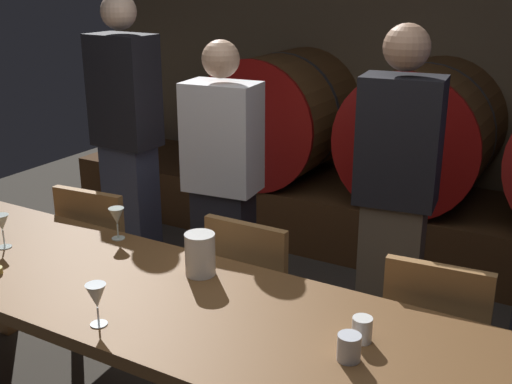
% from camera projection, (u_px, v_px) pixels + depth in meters
% --- Properties ---
extents(back_wall, '(6.12, 0.24, 2.82)m').
position_uv_depth(back_wall, '(452.00, 44.00, 4.55)').
color(back_wall, brown).
rests_on(back_wall, ground).
extents(barrel_shelf, '(5.51, 0.90, 0.42)m').
position_uv_depth(barrel_shelf, '(416.00, 226.00, 4.50)').
color(barrel_shelf, '#4C2D16').
rests_on(barrel_shelf, ground).
extents(wine_barrel_left, '(0.94, 0.93, 0.94)m').
position_uv_depth(wine_barrel_left, '(282.00, 115.00, 4.78)').
color(wine_barrel_left, brown).
rests_on(wine_barrel_left, barrel_shelf).
extents(wine_barrel_center, '(0.94, 0.93, 0.94)m').
position_uv_depth(wine_barrel_center, '(424.00, 133.00, 4.28)').
color(wine_barrel_center, brown).
rests_on(wine_barrel_center, barrel_shelf).
extents(dining_table, '(2.96, 0.78, 0.76)m').
position_uv_depth(dining_table, '(167.00, 311.00, 2.42)').
color(dining_table, brown).
rests_on(dining_table, ground).
extents(chair_left, '(0.44, 0.44, 0.88)m').
position_uv_depth(chair_left, '(106.00, 255.00, 3.37)').
color(chair_left, olive).
rests_on(chair_left, ground).
extents(chair_center, '(0.40, 0.40, 0.88)m').
position_uv_depth(chair_center, '(258.00, 294.00, 2.97)').
color(chair_center, olive).
rests_on(chair_center, ground).
extents(chair_right, '(0.43, 0.43, 0.88)m').
position_uv_depth(chair_right, '(436.00, 343.00, 2.58)').
color(chair_right, olive).
rests_on(chair_right, ground).
extents(guest_far_left, '(0.39, 0.25, 1.79)m').
position_uv_depth(guest_far_left, '(128.00, 145.00, 3.83)').
color(guest_far_left, '#33384C').
rests_on(guest_far_left, ground).
extents(guest_center_left, '(0.41, 0.28, 1.59)m').
position_uv_depth(guest_center_left, '(223.00, 189.00, 3.41)').
color(guest_center_left, black).
rests_on(guest_center_left, ground).
extents(guest_center_right, '(0.41, 0.29, 1.69)m').
position_uv_depth(guest_center_right, '(396.00, 197.00, 3.11)').
color(guest_center_right, brown).
rests_on(guest_center_right, ground).
extents(pitcher, '(0.12, 0.12, 0.17)m').
position_uv_depth(pitcher, '(200.00, 254.00, 2.54)').
color(pitcher, white).
rests_on(pitcher, dining_table).
extents(wine_glass_left, '(0.07, 0.07, 0.15)m').
position_uv_depth(wine_glass_left, '(2.00, 224.00, 2.78)').
color(wine_glass_left, silver).
rests_on(wine_glass_left, dining_table).
extents(wine_glass_center, '(0.07, 0.07, 0.15)m').
position_uv_depth(wine_glass_center, '(117.00, 217.00, 2.88)').
color(wine_glass_center, silver).
rests_on(wine_glass_center, dining_table).
extents(wine_glass_right, '(0.07, 0.07, 0.15)m').
position_uv_depth(wine_glass_right, '(96.00, 297.00, 2.17)').
color(wine_glass_right, white).
rests_on(wine_glass_right, dining_table).
extents(cup_left, '(0.07, 0.07, 0.09)m').
position_uv_depth(cup_left, '(362.00, 329.00, 2.09)').
color(cup_left, white).
rests_on(cup_left, dining_table).
extents(cup_right, '(0.08, 0.08, 0.09)m').
position_uv_depth(cup_right, '(349.00, 348.00, 1.99)').
color(cup_right, silver).
rests_on(cup_right, dining_table).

